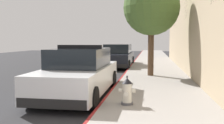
% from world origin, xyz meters
% --- Properties ---
extents(ground_plane, '(31.08, 60.00, 0.20)m').
position_xyz_m(ground_plane, '(-4.49, 10.00, -0.10)').
color(ground_plane, '#2B2B2D').
extents(sidewalk_pavement, '(3.02, 60.00, 0.15)m').
position_xyz_m(sidewalk_pavement, '(1.51, 10.00, 0.08)').
color(sidewalk_pavement, gray).
rests_on(sidewalk_pavement, ground).
extents(curb_painted_edge, '(0.08, 60.00, 0.15)m').
position_xyz_m(curb_painted_edge, '(-0.04, 10.00, 0.08)').
color(curb_painted_edge, maroon).
rests_on(curb_painted_edge, ground).
extents(police_cruiser, '(1.94, 4.84, 1.68)m').
position_xyz_m(police_cruiser, '(-1.07, 5.54, 0.74)').
color(police_cruiser, white).
rests_on(police_cruiser, ground).
extents(parked_car_silver_ahead, '(1.94, 4.84, 1.56)m').
position_xyz_m(parked_car_silver_ahead, '(-0.96, 14.49, 0.74)').
color(parked_car_silver_ahead, black).
rests_on(parked_car_silver_ahead, ground).
extents(fire_hydrant, '(0.44, 0.40, 0.76)m').
position_xyz_m(fire_hydrant, '(0.66, 3.97, 0.50)').
color(fire_hydrant, '#4C4C51').
rests_on(fire_hydrant, sidewalk_pavement).
extents(street_tree, '(2.64, 2.64, 4.54)m').
position_xyz_m(street_tree, '(1.26, 9.59, 3.36)').
color(street_tree, brown).
rests_on(street_tree, sidewalk_pavement).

